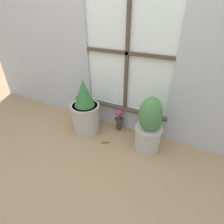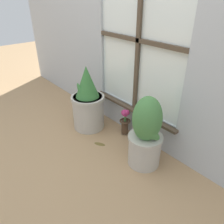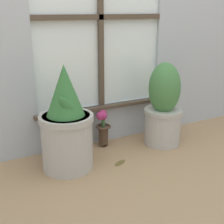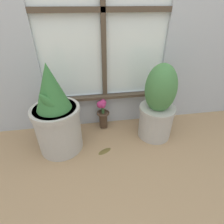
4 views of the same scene
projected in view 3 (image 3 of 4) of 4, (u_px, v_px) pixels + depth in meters
The scene contains 5 objects.
ground_plane at pixel (135, 167), 2.01m from camera, with size 10.00×10.00×0.00m, color tan.
potted_plant_left at pixel (66, 125), 1.92m from camera, with size 0.34×0.34×0.67m.
potted_plant_right at pixel (164, 108), 2.28m from camera, with size 0.28×0.28×0.62m.
flower_vase at pixel (103, 126), 2.28m from camera, with size 0.11×0.11×0.27m.
fallen_leaf at pixel (120, 163), 2.06m from camera, with size 0.12×0.09×0.01m.
Camera 3 is at (-0.97, -1.52, 0.97)m, focal length 50.00 mm.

